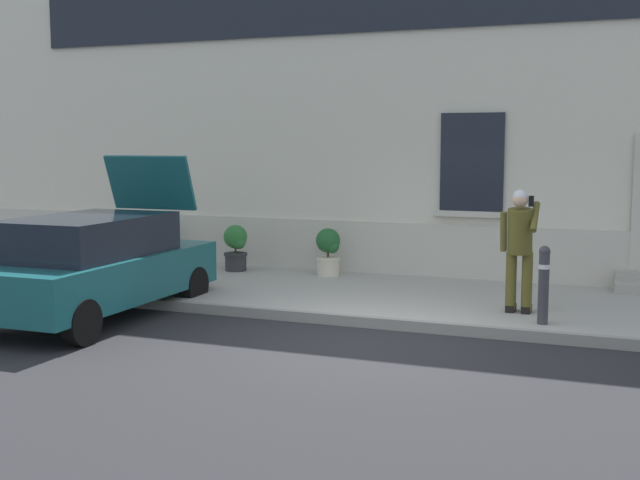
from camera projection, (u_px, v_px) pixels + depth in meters
name	position (u px, v px, depth m)	size (l,w,h in m)	color
ground_plane	(363.00, 345.00, 10.15)	(80.00, 80.00, 0.00)	#232326
sidewalk	(418.00, 299.00, 12.73)	(24.00, 3.60, 0.15)	#99968E
curb_edge	(384.00, 323.00, 11.01)	(24.00, 0.12, 0.15)	gray
building_facade	(456.00, 77.00, 14.60)	(24.00, 1.52, 7.50)	beige
hatchback_car_teal	(95.00, 264.00, 11.56)	(1.81, 4.08, 2.34)	#165156
bollard_near_person	(544.00, 282.00, 10.58)	(0.15, 0.15, 1.04)	#333338
person_on_phone	(520.00, 243.00, 11.19)	(0.51, 0.50, 1.75)	#514C1E
planter_olive	(160.00, 241.00, 15.94)	(0.44, 0.44, 0.86)	#606B38
planter_charcoal	(236.00, 247.00, 15.04)	(0.44, 0.44, 0.86)	#2D2D30
planter_cream	(328.00, 251.00, 14.47)	(0.44, 0.44, 0.86)	beige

